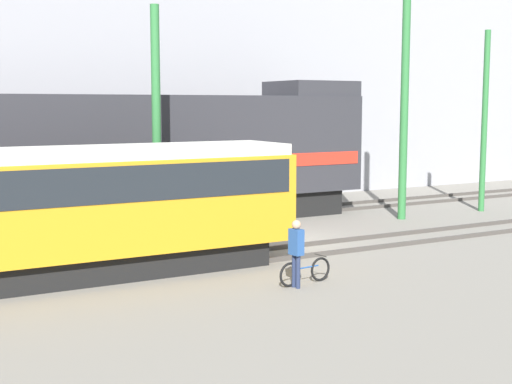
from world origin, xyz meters
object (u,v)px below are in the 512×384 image
Objects in this scene: bicycle at (305,272)px; person at (296,247)px; utility_pole_left at (156,126)px; utility_pole_center at (404,107)px; freight_locomotive at (126,158)px; utility_pole_right at (484,122)px; streetcar at (70,205)px.

person reaches higher than bicycle.
utility_pole_center reaches higher than utility_pole_left.
freight_locomotive is at bearing 94.06° from person.
person is at bearing -85.94° from freight_locomotive.
utility_pole_right is (14.24, -3.45, 1.22)m from freight_locomotive.
streetcar is 6.14m from bicycle.
freight_locomotive is 2.54× the size of utility_pole_left.
streetcar is at bearing -119.04° from freight_locomotive.
utility_pole_left is at bearing 100.94° from bicycle.
utility_pole_left reaches higher than freight_locomotive.
freight_locomotive is at bearing 87.34° from utility_pole_left.
person is 0.22× the size of utility_pole_right.
utility_pole_right is (4.30, 0.00, -0.62)m from utility_pole_center.
utility_pole_left is 0.86× the size of utility_pole_center.
utility_pole_left is 14.40m from utility_pole_right.
streetcar is (-3.84, -6.91, -0.58)m from freight_locomotive.
bicycle is 0.22× the size of utility_pole_right.
utility_pole_center is at bearing 37.16° from bicycle.
streetcar is 1.59× the size of utility_pole_right.
streetcar is at bearing 143.19° from person.
bicycle is at bearing -142.84° from utility_pole_center.
utility_pole_left is at bearing -92.66° from freight_locomotive.
bicycle is 7.62m from utility_pole_left.
bicycle is 11.77m from utility_pole_center.
freight_locomotive is 10.68m from utility_pole_center.
utility_pole_right is at bearing -13.63° from freight_locomotive.
utility_pole_left is (-0.16, -3.45, 1.25)m from freight_locomotive.
utility_pole_center reaches higher than bicycle.
bicycle is 0.83m from person.
bicycle is (1.13, -10.13, -2.20)m from freight_locomotive.
person is 0.19× the size of utility_pole_center.
bicycle is at bearing 26.64° from person.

